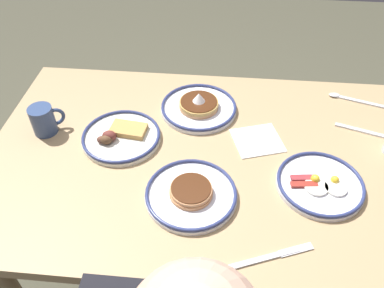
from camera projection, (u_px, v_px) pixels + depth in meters
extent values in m
plane|color=#4B4A38|center=(208.00, 274.00, 1.75)|extent=(6.00, 6.00, 0.00)
cube|color=tan|center=(214.00, 159.00, 1.24)|extent=(1.44, 0.88, 0.03)
cylinder|color=#927954|center=(357.00, 173.00, 1.71)|extent=(0.06, 0.06, 0.71)
cylinder|color=#927954|center=(79.00, 154.00, 1.79)|extent=(0.06, 0.06, 0.71)
cylinder|color=silver|center=(122.00, 138.00, 1.28)|extent=(0.26, 0.26, 0.01)
torus|color=navy|center=(121.00, 135.00, 1.27)|extent=(0.25, 0.25, 0.01)
cube|color=tan|center=(128.00, 129.00, 1.29)|extent=(0.12, 0.08, 0.02)
ellipsoid|color=brown|center=(106.00, 140.00, 1.24)|extent=(0.04, 0.03, 0.03)
ellipsoid|color=brown|center=(108.00, 139.00, 1.25)|extent=(0.04, 0.03, 0.03)
ellipsoid|color=brown|center=(102.00, 140.00, 1.24)|extent=(0.03, 0.02, 0.02)
ellipsoid|color=brown|center=(109.00, 136.00, 1.25)|extent=(0.05, 0.04, 0.04)
ellipsoid|color=brown|center=(109.00, 138.00, 1.25)|extent=(0.04, 0.03, 0.03)
cylinder|color=white|center=(199.00, 109.00, 1.39)|extent=(0.27, 0.27, 0.01)
torus|color=navy|center=(199.00, 106.00, 1.38)|extent=(0.27, 0.27, 0.01)
cylinder|color=tan|center=(199.00, 106.00, 1.38)|extent=(0.14, 0.14, 0.01)
cylinder|color=tan|center=(199.00, 103.00, 1.37)|extent=(0.14, 0.14, 0.01)
cylinder|color=#4C2814|center=(199.00, 101.00, 1.37)|extent=(0.13, 0.13, 0.00)
cone|color=white|center=(199.00, 97.00, 1.36)|extent=(0.04, 0.04, 0.03)
cylinder|color=white|center=(320.00, 185.00, 1.13)|extent=(0.25, 0.25, 0.01)
torus|color=navy|center=(321.00, 182.00, 1.13)|extent=(0.25, 0.25, 0.01)
cylinder|color=white|center=(336.00, 188.00, 1.11)|extent=(0.06, 0.06, 0.01)
sphere|color=yellow|center=(335.00, 180.00, 1.13)|extent=(0.02, 0.02, 0.02)
cylinder|color=white|center=(316.00, 187.00, 1.11)|extent=(0.07, 0.07, 0.01)
sphere|color=yellow|center=(315.00, 179.00, 1.13)|extent=(0.03, 0.03, 0.03)
cube|color=#983034|center=(303.00, 178.00, 1.14)|extent=(0.07, 0.03, 0.01)
cube|color=maroon|center=(304.00, 184.00, 1.12)|extent=(0.08, 0.03, 0.01)
cylinder|color=white|center=(191.00, 195.00, 1.11)|extent=(0.26, 0.26, 0.01)
torus|color=navy|center=(191.00, 193.00, 1.10)|extent=(0.26, 0.26, 0.01)
cylinder|color=tan|center=(191.00, 192.00, 1.10)|extent=(0.12, 0.12, 0.01)
cylinder|color=tan|center=(191.00, 190.00, 1.09)|extent=(0.12, 0.12, 0.01)
cylinder|color=#4C2814|center=(191.00, 188.00, 1.08)|extent=(0.11, 0.11, 0.00)
cylinder|color=#334772|center=(43.00, 120.00, 1.28)|extent=(0.08, 0.08, 0.10)
torus|color=#334772|center=(55.00, 117.00, 1.29)|extent=(0.06, 0.04, 0.07)
cylinder|color=brown|center=(40.00, 113.00, 1.26)|extent=(0.07, 0.07, 0.01)
cube|color=white|center=(257.00, 140.00, 1.28)|extent=(0.19, 0.18, 0.00)
cube|color=silver|center=(366.00, 132.00, 1.31)|extent=(0.19, 0.07, 0.01)
cube|color=silver|center=(264.00, 259.00, 0.97)|extent=(0.19, 0.08, 0.01)
cube|color=silver|center=(296.00, 250.00, 0.98)|extent=(0.09, 0.05, 0.00)
cube|color=silver|center=(357.00, 101.00, 1.43)|extent=(0.18, 0.07, 0.01)
ellipsoid|color=silver|center=(334.00, 95.00, 1.45)|extent=(0.04, 0.03, 0.01)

